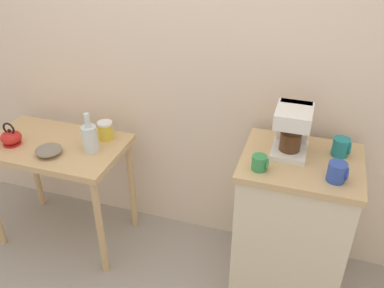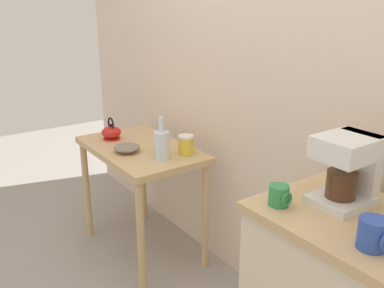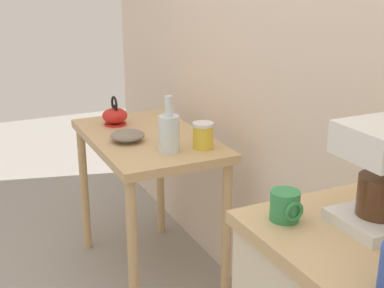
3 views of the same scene
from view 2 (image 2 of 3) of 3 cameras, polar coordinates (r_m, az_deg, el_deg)
The scene contains 9 objects.
back_wall at distance 2.16m, azimuth 12.78°, elevation 12.48°, with size 4.40×0.10×2.80m, color beige.
wooden_table at distance 2.73m, azimuth -6.95°, elevation -2.44°, with size 0.87×0.53×0.75m.
bowl_stoneware at distance 2.60m, azimuth -8.73°, elevation -0.48°, with size 0.16×0.16×0.05m.
teakettle at distance 2.85m, azimuth -10.77°, elevation 1.56°, with size 0.16×0.13×0.15m.
glass_carafe_vase at distance 2.45m, azimuth -4.04°, elevation 0.01°, with size 0.09×0.09×0.25m.
canister_enamel at distance 2.52m, azimuth -0.84°, elevation -0.11°, with size 0.09×0.09×0.12m.
coffee_maker at distance 1.64m, azimuth 20.32°, elevation -2.87°, with size 0.18×0.22×0.26m.
mug_blue at distance 1.40m, azimuth 23.17°, elevation -11.07°, with size 0.10×0.09×0.10m.
mug_tall_green at distance 1.59m, azimuth 11.65°, elevation -6.80°, with size 0.08×0.08×0.08m.
Camera 2 is at (1.55, -1.19, 1.61)m, focal length 39.68 mm.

